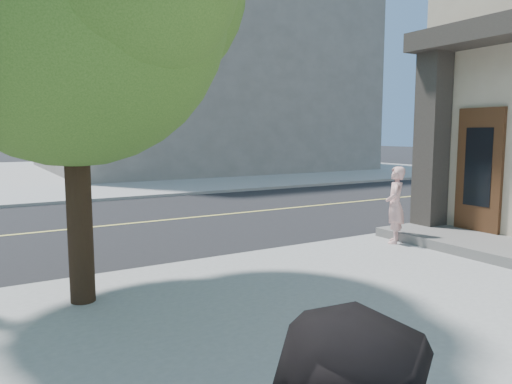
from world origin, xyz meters
TOP-DOWN VIEW (x-y plane):
  - sidewalk_ne at (13.50, 21.50)m, footprint 29.00×25.00m
  - filler_ne at (14.00, 22.00)m, footprint 18.00×16.00m
  - man_on_phone at (8.25, -0.86)m, footprint 0.66×0.64m

SIDE VIEW (x-z plane):
  - sidewalk_ne at x=13.50m, z-range 0.00..0.12m
  - man_on_phone at x=8.25m, z-range 0.12..1.65m
  - filler_ne at x=14.00m, z-range 0.12..14.12m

